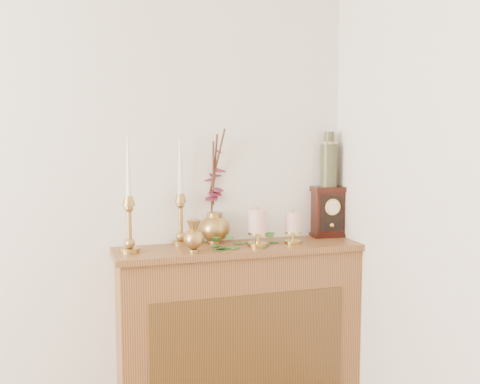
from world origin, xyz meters
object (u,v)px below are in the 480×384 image
object	(u,v)px
candlestick_left	(129,215)
ceramic_vase	(329,162)
mantel_clock	(328,212)
bud_vase	(194,237)
candlestick_center	(181,211)
ginger_jar	(214,191)

from	to	relation	value
candlestick_left	ceramic_vase	distance (m)	1.10
mantel_clock	candlestick_left	bearing A→B (deg)	-170.53
bud_vase	ceramic_vase	world-z (taller)	ceramic_vase
mantel_clock	ceramic_vase	bearing A→B (deg)	90.00
candlestick_center	ginger_jar	xyz separation A→B (m)	(0.18, 0.06, 0.09)
candlestick_left	bud_vase	world-z (taller)	candlestick_left
ginger_jar	mantel_clock	xyz separation A→B (m)	(0.62, -0.05, -0.13)
candlestick_center	bud_vase	xyz separation A→B (m)	(0.02, -0.19, -0.10)
mantel_clock	bud_vase	bearing A→B (deg)	-162.35
candlestick_center	ceramic_vase	world-z (taller)	ceramic_vase
bud_vase	ginger_jar	bearing A→B (deg)	57.01
candlestick_left	bud_vase	bearing A→B (deg)	-16.84
ceramic_vase	bud_vase	bearing A→B (deg)	-165.79
candlestick_center	mantel_clock	world-z (taller)	candlestick_center
mantel_clock	ceramic_vase	world-z (taller)	ceramic_vase
mantel_clock	candlestick_center	bearing A→B (deg)	-176.27
candlestick_center	ceramic_vase	xyz separation A→B (m)	(0.80, 0.00, 0.23)
candlestick_left	ceramic_vase	size ratio (longest dim) A/B	1.87
candlestick_left	ceramic_vase	bearing A→B (deg)	5.99
bud_vase	ginger_jar	size ratio (longest dim) A/B	0.26
candlestick_left	ceramic_vase	xyz separation A→B (m)	(1.07, 0.11, 0.22)
candlestick_center	ginger_jar	world-z (taller)	ginger_jar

